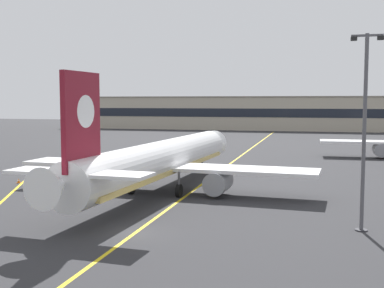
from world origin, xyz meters
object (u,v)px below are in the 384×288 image
Objects in this scene: apron_lamp_post at (364,129)px; safety_cone_by_port_wing at (19,181)px; airliner_foreground at (161,160)px; safety_cone_by_nose_gear at (197,170)px.

safety_cone_by_port_wing is at bearing 161.58° from apron_lamp_post.
safety_cone_by_nose_gear is at bearing 89.90° from airliner_foreground.
apron_lamp_post is (18.92, -10.79, 4.11)m from airliner_foreground.
airliner_foreground reaches higher than safety_cone_by_port_wing.
apron_lamp_post is 39.57m from safety_cone_by_port_wing.
airliner_foreground is at bearing -4.76° from safety_cone_by_port_wing.
airliner_foreground is at bearing -90.10° from safety_cone_by_nose_gear.
safety_cone_by_nose_gear is (-18.89, 26.49, -7.22)m from apron_lamp_post.
apron_lamp_post reaches higher than safety_cone_by_port_wing.
safety_cone_by_nose_gear is at bearing 125.50° from apron_lamp_post.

